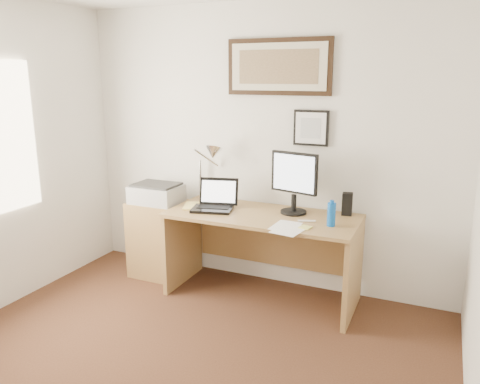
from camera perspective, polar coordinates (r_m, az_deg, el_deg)
The scene contains 17 objects.
wall_back at distance 4.21m, azimuth 2.71°, elevation 5.40°, with size 3.50×0.02×2.50m, color silver.
side_cabinet at distance 4.56m, azimuth -9.81°, elevation -5.59°, with size 0.50×0.40×0.73m, color olive.
water_bottle at distance 3.66m, azimuth 11.07°, elevation -2.70°, with size 0.06×0.06×0.18m, color #0E53B6.
bottle_cap at distance 3.63m, azimuth 11.15°, elevation -1.15°, with size 0.03×0.03×0.02m, color #0E53B6.
speaker at distance 3.97m, azimuth 12.94°, elevation -1.44°, with size 0.08×0.07×0.19m, color black.
paper_sheet_a at distance 3.63m, azimuth 5.58°, elevation -4.15°, with size 0.19×0.27×0.00m, color white.
paper_sheet_b at distance 3.55m, azimuth 6.07°, elevation -4.55°, with size 0.21×0.29×0.00m, color white.
sticky_pad at distance 3.60m, azimuth 7.98°, elevation -4.28°, with size 0.08×0.08×0.01m, color #E5E36C.
marker_pen at distance 3.75m, azimuth 8.14°, elevation -3.51°, with size 0.02×0.02×0.14m, color white.
book at distance 4.16m, azimuth -6.82°, elevation -1.70°, with size 0.17×0.24×0.02m, color #ECD56F.
desk at distance 4.07m, azimuth 3.11°, elevation -5.57°, with size 1.60×0.70×0.75m.
laptop at distance 4.06m, azimuth -3.11°, elevation -1.31°, with size 0.39×0.37×0.26m.
lcd_monitor at distance 3.90m, azimuth 6.61°, elevation 1.49°, with size 0.42×0.22×0.52m.
printer at distance 4.41m, azimuth -10.13°, elevation -0.14°, with size 0.44×0.34×0.18m.
desk_lamp at distance 4.21m, azimuth -3.44°, elevation 4.53°, with size 0.29×0.27×0.53m.
picture_large at distance 4.08m, azimuth 4.71°, elevation 14.97°, with size 0.92×0.04×0.47m.
picture_small at distance 4.01m, azimuth 8.65°, elevation 7.72°, with size 0.30×0.03×0.30m.
Camera 1 is at (1.50, -1.88, 1.88)m, focal length 35.00 mm.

